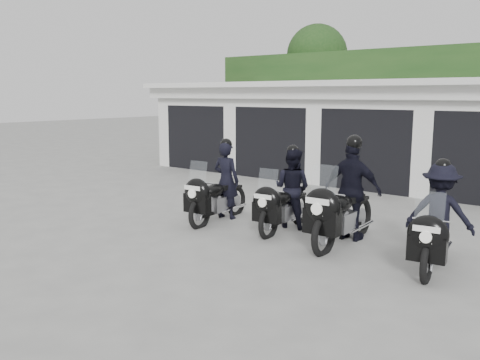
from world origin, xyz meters
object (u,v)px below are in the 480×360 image
Objects in this scene: police_bike_b at (288,193)px; police_bike_a at (219,188)px; police_bike_d at (438,220)px; police_bike_c at (348,196)px.

police_bike_a is at bearing -171.98° from police_bike_b.
police_bike_b is 1.00× the size of police_bike_d.
police_bike_d is (1.65, -0.29, -0.11)m from police_bike_c.
police_bike_a is at bearing -176.67° from police_bike_c.
police_bike_b is 0.86× the size of police_bike_c.
police_bike_c reaches higher than police_bike_d.
police_bike_d reaches higher than police_bike_b.
police_bike_b is at bearing 173.82° from police_bike_c.
police_bike_d is at bearing -12.98° from police_bike_b.
police_bike_a is 1.51m from police_bike_b.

